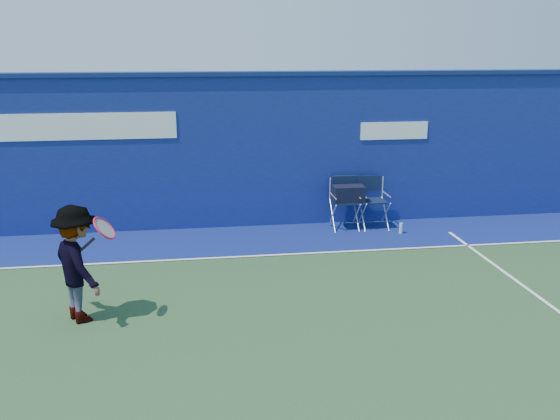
{
  "coord_description": "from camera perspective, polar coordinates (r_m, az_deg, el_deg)",
  "views": [
    {
      "loc": [
        -0.4,
        -6.53,
        3.58
      ],
      "look_at": [
        0.91,
        2.6,
        1.0
      ],
      "focal_mm": 38.0,
      "sensor_mm": 36.0,
      "label": 1
    }
  ],
  "objects": [
    {
      "name": "directors_chair_left",
      "position": [
        11.94,
        6.51,
        0.27
      ],
      "size": [
        0.61,
        0.57,
        1.03
      ],
      "color": "silver",
      "rests_on": "ground"
    },
    {
      "name": "court_lines",
      "position": [
        7.98,
        -4.53,
        -10.98
      ],
      "size": [
        24.0,
        12.0,
        0.01
      ],
      "color": "white",
      "rests_on": "out_of_bounds_strip"
    },
    {
      "name": "tennis_player",
      "position": [
        8.27,
        -18.9,
        -4.92
      ],
      "size": [
        1.09,
        1.18,
        1.59
      ],
      "color": "#EA4738",
      "rests_on": "ground"
    },
    {
      "name": "ground",
      "position": [
        7.46,
        -4.21,
        -13.11
      ],
      "size": [
        80.0,
        80.0,
        0.0
      ],
      "primitive_type": "plane",
      "color": "#2B4B28",
      "rests_on": "ground"
    },
    {
      "name": "directors_chair_right",
      "position": [
        12.1,
        8.73,
        -0.19
      ],
      "size": [
        0.61,
        0.55,
        1.02
      ],
      "color": "silver",
      "rests_on": "ground"
    },
    {
      "name": "water_bottle",
      "position": [
        11.84,
        11.56,
        -1.74
      ],
      "size": [
        0.07,
        0.07,
        0.22
      ],
      "primitive_type": "cylinder",
      "color": "silver",
      "rests_on": "ground"
    },
    {
      "name": "stadium_wall",
      "position": [
        11.91,
        -6.2,
        5.72
      ],
      "size": [
        24.0,
        0.5,
        3.08
      ],
      "color": "navy",
      "rests_on": "ground"
    },
    {
      "name": "out_of_bounds_strip",
      "position": [
        11.22,
        -5.73,
        -3.04
      ],
      "size": [
        24.0,
        1.8,
        0.01
      ],
      "primitive_type": "cube",
      "color": "navy",
      "rests_on": "ground"
    }
  ]
}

